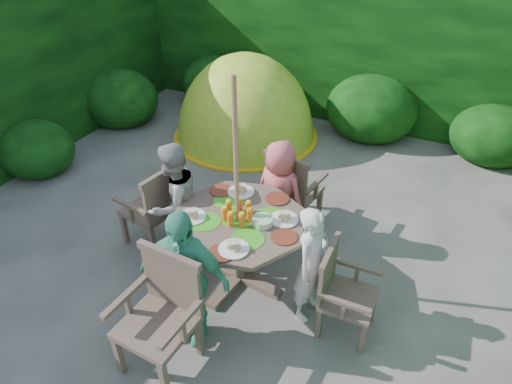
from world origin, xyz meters
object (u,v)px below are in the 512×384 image
at_px(child_right, 312,265).
at_px(child_back, 279,193).
at_px(garden_chair_left, 155,206).
at_px(child_front, 184,278).
at_px(garden_chair_front, 162,312).
at_px(dome_tent, 246,136).
at_px(patio_table, 238,229).
at_px(parasol_pole, 237,192).
at_px(garden_chair_back, 292,188).
at_px(child_left, 174,203).
at_px(garden_chair_right, 341,291).

xyz_separation_m(child_right, child_back, (-0.70, 0.89, 0.02)).
bearing_deg(garden_chair_left, child_front, 56.39).
bearing_deg(garden_chair_front, child_back, 86.71).
bearing_deg(child_back, dome_tent, -41.84).
bearing_deg(dome_tent, child_back, -73.80).
distance_m(patio_table, parasol_pole, 0.44).
relative_size(garden_chair_back, child_back, 0.78).
bearing_deg(child_back, child_front, 96.21).
relative_size(child_right, child_front, 0.87).
height_order(child_right, child_front, child_front).
bearing_deg(garden_chair_back, child_front, 91.59).
xyz_separation_m(patio_table, child_right, (0.79, -0.09, -0.06)).
relative_size(patio_table, garden_chair_left, 1.58).
height_order(child_left, child_front, child_front).
bearing_deg(child_front, parasol_pole, 74.59).
height_order(garden_chair_back, garden_chair_front, garden_chair_front).
height_order(garden_chair_front, child_back, child_back).
distance_m(patio_table, garden_chair_back, 1.10).
height_order(parasol_pole, child_right, parasol_pole).
relative_size(garden_chair_right, child_left, 0.64).
distance_m(garden_chair_right, garden_chair_back, 1.57).
bearing_deg(child_front, dome_tent, 100.68).
bearing_deg(child_right, garden_chair_left, 93.97).
relative_size(garden_chair_left, garden_chair_front, 0.94).
distance_m(garden_chair_back, child_right, 1.36).
xyz_separation_m(garden_chair_back, child_back, (-0.03, -0.29, 0.10)).
height_order(garden_chair_left, dome_tent, dome_tent).
xyz_separation_m(patio_table, parasol_pole, (-0.00, -0.00, 0.44)).
height_order(garden_chair_right, dome_tent, dome_tent).
xyz_separation_m(garden_chair_front, child_back, (0.23, 1.88, 0.07)).
height_order(garden_chair_back, child_right, child_right).
bearing_deg(patio_table, child_front, -97.07).
height_order(patio_table, parasol_pole, parasol_pole).
height_order(garden_chair_back, child_front, child_front).
bearing_deg(garden_chair_right, dome_tent, 37.92).
xyz_separation_m(parasol_pole, dome_tent, (-1.39, 2.90, -1.10)).
height_order(patio_table, garden_chair_right, patio_table).
height_order(patio_table, child_right, child_right).
bearing_deg(parasol_pole, child_left, 173.26).
height_order(parasol_pole, dome_tent, parasol_pole).
height_order(parasol_pole, garden_chair_front, parasol_pole).
bearing_deg(garden_chair_back, garden_chair_right, 136.56).
distance_m(garden_chair_right, dome_tent, 3.95).
distance_m(parasol_pole, garden_chair_right, 1.28).
relative_size(garden_chair_left, dome_tent, 0.35).
relative_size(parasol_pole, child_back, 1.78).
height_order(garden_chair_left, child_left, child_left).
distance_m(patio_table, child_left, 0.80).
distance_m(garden_chair_front, dome_tent, 4.21).
relative_size(child_right, child_left, 0.90).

